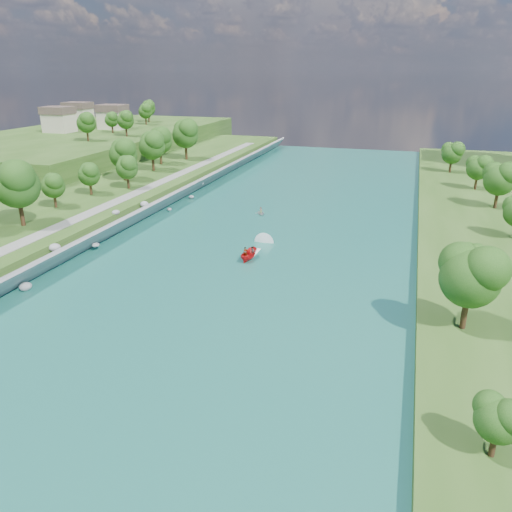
% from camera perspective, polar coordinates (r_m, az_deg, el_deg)
% --- Properties ---
extents(ground, '(260.00, 260.00, 0.00)m').
position_cam_1_polar(ground, '(69.32, -5.53, -4.49)').
color(ground, '#2D5119').
rests_on(ground, ground).
extents(river_water, '(55.00, 240.00, 0.10)m').
position_cam_1_polar(river_water, '(86.65, -0.48, 0.90)').
color(river_water, '#175A52').
rests_on(river_water, ground).
extents(berm_west, '(45.00, 240.00, 3.50)m').
position_cam_1_polar(berm_west, '(111.36, -25.88, 4.22)').
color(berm_west, '#2D5119').
rests_on(berm_west, ground).
extents(ridge_west, '(60.00, 120.00, 9.00)m').
position_cam_1_polar(ridge_west, '(188.30, -18.12, 12.09)').
color(ridge_west, '#2D5119').
rests_on(ridge_west, ground).
extents(riprap_bank, '(4.57, 236.00, 4.38)m').
position_cam_1_polar(riprap_bank, '(96.31, -15.44, 3.29)').
color(riprap_bank, slate).
rests_on(riprap_bank, ground).
extents(riverside_path, '(3.00, 200.00, 0.10)m').
position_cam_1_polar(riverside_path, '(99.95, -18.59, 4.62)').
color(riverside_path, gray).
rests_on(riverside_path, berm_west).
extents(ridge_houses, '(29.50, 29.50, 8.40)m').
position_cam_1_polar(ridge_houses, '(194.96, -19.10, 14.86)').
color(ridge_houses, beige).
rests_on(ridge_houses, ridge_west).
extents(trees_west, '(18.04, 152.25, 13.99)m').
position_cam_1_polar(trees_west, '(101.47, -24.41, 7.48)').
color(trees_west, '#154612').
rests_on(trees_west, berm_west).
extents(trees_east, '(17.52, 141.76, 11.91)m').
position_cam_1_polar(trees_east, '(93.10, 25.18, 4.62)').
color(trees_east, '#154612').
rests_on(trees_east, berm_east).
extents(trees_ridge, '(22.03, 61.67, 10.06)m').
position_cam_1_polar(trees_ridge, '(185.51, -14.67, 15.17)').
color(trees_ridge, '#154612').
rests_on(trees_ridge, ridge_west).
extents(motorboat, '(3.60, 19.18, 2.24)m').
position_cam_1_polar(motorboat, '(82.13, -0.59, 0.39)').
color(motorboat, red).
rests_on(motorboat, river_water).
extents(raft, '(3.12, 3.42, 1.53)m').
position_cam_1_polar(raft, '(106.85, 0.55, 4.97)').
color(raft, '#92949A').
rests_on(raft, river_water).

